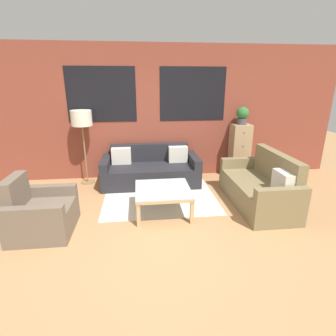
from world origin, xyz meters
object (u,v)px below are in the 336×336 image
Objects in this scene: couch_dark at (151,170)px; coffee_table at (163,192)px; drawer_cabinet at (239,151)px; settee_vintage at (260,188)px; armchair_corner at (41,214)px; potted_plant at (242,115)px; floor_lamp at (82,121)px.

couch_dark is 1.36m from coffee_table.
drawer_cabinet is at bearing 6.57° from couch_dark.
settee_vintage reaches higher than armchair_corner.
potted_plant reaches higher than drawer_cabinet.
coffee_table is 2.36× the size of potted_plant.
drawer_cabinet is at bearing 40.21° from coffee_table.
coffee_table is at bearing -139.79° from drawer_cabinet.
armchair_corner is 0.99× the size of coffee_table.
couch_dark is 2.27× the size of coffee_table.
potted_plant is (3.34, 0.07, 0.06)m from floor_lamp.
couch_dark is 2.28× the size of armchair_corner.
couch_dark is at bearing 46.34° from armchair_corner.
coffee_table is (0.13, -1.35, 0.08)m from couch_dark.
floor_lamp is (0.31, 1.89, 1.04)m from armchair_corner.
potted_plant is at bearing 1.14° from floor_lamp.
settee_vintage is at bearing -96.64° from potted_plant.
armchair_corner is 2.34× the size of potted_plant.
couch_dark reaches higher than coffee_table.
floor_lamp is 4.09× the size of potted_plant.
potted_plant reaches higher than couch_dark.
potted_plant reaches higher than coffee_table.
drawer_cabinet reaches higher than coffee_table.
drawer_cabinet reaches higher than couch_dark.
armchair_corner is at bearing -172.11° from settee_vintage.
armchair_corner is at bearing -99.25° from floor_lamp.
potted_plant is (1.87, 1.58, 1.01)m from coffee_table.
settee_vintage is (1.83, -1.24, 0.03)m from couch_dark.
settee_vintage is 1.83m from potted_plant.
drawer_cabinet reaches higher than armchair_corner.
floor_lamp reaches higher than armchair_corner.
coffee_table is 2.32m from floor_lamp.
settee_vintage is 1.95× the size of armchair_corner.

